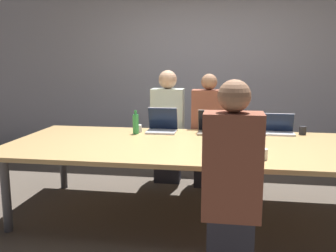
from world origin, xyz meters
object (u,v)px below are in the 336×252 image
(laptop_far_midleft, at_px, (162,125))
(person_far_midleft, at_px, (168,128))
(person_near_midright, at_px, (232,185))
(cup_far_right, at_px, (303,131))
(bottle_far_midleft, at_px, (136,124))
(stapler, at_px, (237,145))
(laptop_far_center, at_px, (213,127))
(person_far_center, at_px, (208,133))
(cup_far_center, at_px, (238,131))
(cup_near_midright, at_px, (262,154))
(laptop_near_midright, at_px, (231,151))
(cup_far_midleft, at_px, (138,128))
(laptop_far_right, at_px, (279,128))

(laptop_far_midleft, relative_size, person_far_midleft, 0.24)
(person_near_midright, relative_size, cup_far_right, 15.64)
(bottle_far_midleft, relative_size, stapler, 1.66)
(laptop_far_center, height_order, cup_far_right, laptop_far_center)
(person_near_midright, height_order, person_far_center, person_near_midright)
(laptop_far_midleft, height_order, cup_far_center, laptop_far_midleft)
(bottle_far_midleft, height_order, cup_near_midright, bottle_far_midleft)
(laptop_far_center, relative_size, cup_far_right, 3.67)
(person_far_midleft, xyz_separation_m, person_near_midright, (0.77, -2.07, -0.01))
(laptop_far_center, bearing_deg, laptop_far_midleft, 179.97)
(laptop_near_midright, distance_m, cup_far_right, 1.43)
(person_far_midleft, height_order, cup_near_midright, person_far_midleft)
(person_near_midright, height_order, cup_near_midright, person_near_midright)
(cup_far_midleft, height_order, cup_far_center, cup_far_center)
(bottle_far_midleft, relative_size, laptop_far_center, 0.78)
(cup_near_midright, bearing_deg, person_near_midright, -115.00)
(cup_far_midleft, height_order, cup_far_right, cup_far_right)
(laptop_far_midleft, relative_size, cup_near_midright, 3.77)
(cup_far_midleft, distance_m, cup_far_right, 1.80)
(laptop_near_midright, xyz_separation_m, cup_far_center, (0.09, 1.03, -0.03))
(laptop_far_midleft, xyz_separation_m, stapler, (0.82, -0.68, -0.05))
(cup_far_right, bearing_deg, laptop_far_right, 178.34)
(cup_near_midright, bearing_deg, cup_far_center, 99.55)
(laptop_near_midright, distance_m, laptop_far_center, 1.14)
(cup_far_midleft, relative_size, cup_far_center, 0.82)
(cup_far_midleft, distance_m, cup_near_midright, 1.61)
(person_far_midleft, height_order, laptop_near_midright, person_far_midleft)
(person_near_midright, distance_m, laptop_far_center, 1.60)
(laptop_near_midright, relative_size, person_near_midright, 0.23)
(cup_far_right, bearing_deg, cup_far_midleft, -175.69)
(laptop_far_midleft, bearing_deg, cup_far_midleft, -166.75)
(cup_far_midleft, bearing_deg, cup_near_midright, -38.14)
(cup_far_right, bearing_deg, laptop_far_center, -175.63)
(person_far_midleft, distance_m, cup_far_midleft, 0.61)
(stapler, bearing_deg, person_far_center, 118.54)
(bottle_far_midleft, bearing_deg, cup_far_right, 7.24)
(cup_far_right, xyz_separation_m, stapler, (-0.71, -0.75, -0.02))
(person_near_midright, height_order, laptop_far_right, person_near_midright)
(person_far_midleft, xyz_separation_m, bottle_far_midleft, (-0.25, -0.64, 0.16))
(person_far_midleft, height_order, stapler, person_far_midleft)
(laptop_far_right, relative_size, stapler, 2.11)
(cup_far_center, bearing_deg, laptop_near_midright, -94.98)
(person_near_midright, bearing_deg, cup_far_center, -93.23)
(person_far_midleft, bearing_deg, cup_near_midright, -56.58)
(person_near_midright, bearing_deg, stapler, -93.79)
(cup_far_center, bearing_deg, laptop_far_center, 161.52)
(laptop_near_midright, height_order, laptop_far_right, laptop_near_midright)
(bottle_far_midleft, relative_size, person_near_midright, 0.18)
(person_near_midright, bearing_deg, person_far_midleft, -69.56)
(stapler, bearing_deg, person_near_midright, -81.89)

